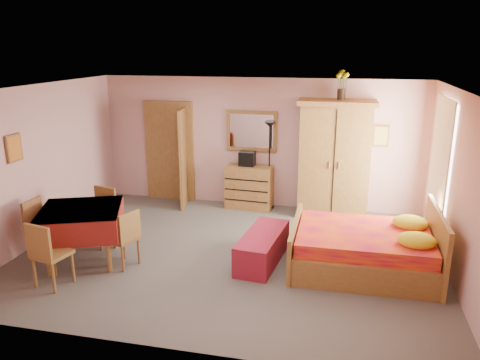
% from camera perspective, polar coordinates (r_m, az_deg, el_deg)
% --- Properties ---
extents(floor, '(6.50, 6.50, 0.00)m').
position_cam_1_polar(floor, '(7.55, -1.25, -8.99)').
color(floor, '#5F5A54').
rests_on(floor, ground).
extents(ceiling, '(6.50, 6.50, 0.00)m').
position_cam_1_polar(ceiling, '(6.86, -1.39, 11.07)').
color(ceiling, brown).
rests_on(ceiling, wall_back).
extents(wall_back, '(6.50, 0.10, 2.60)m').
position_cam_1_polar(wall_back, '(9.47, 2.31, 4.52)').
color(wall_back, '#CE9895').
rests_on(wall_back, floor).
extents(wall_front, '(6.50, 0.10, 2.60)m').
position_cam_1_polar(wall_front, '(4.84, -8.47, -7.22)').
color(wall_front, '#CE9895').
rests_on(wall_front, floor).
extents(wall_left, '(0.10, 5.00, 2.60)m').
position_cam_1_polar(wall_left, '(8.46, -23.23, 1.80)').
color(wall_left, '#CE9895').
rests_on(wall_left, floor).
extents(wall_right, '(0.10, 5.00, 2.60)m').
position_cam_1_polar(wall_right, '(7.09, 25.14, -1.03)').
color(wall_right, '#CE9895').
rests_on(wall_right, floor).
extents(doorway, '(1.06, 0.12, 2.15)m').
position_cam_1_polar(doorway, '(10.01, -8.52, 3.37)').
color(doorway, '#9E6B35').
rests_on(doorway, floor).
extents(window, '(0.08, 1.40, 1.95)m').
position_cam_1_polar(window, '(8.18, 23.29, 2.41)').
color(window, white).
rests_on(window, wall_right).
extents(picture_left, '(0.04, 0.32, 0.42)m').
position_cam_1_polar(picture_left, '(7.90, -25.85, 3.52)').
color(picture_left, orange).
rests_on(picture_left, wall_left).
extents(picture_back, '(0.30, 0.04, 0.40)m').
position_cam_1_polar(picture_back, '(9.28, 16.78, 5.17)').
color(picture_back, '#D8BF59').
rests_on(picture_back, wall_back).
extents(chest_of_drawers, '(0.95, 0.52, 0.87)m').
position_cam_1_polar(chest_of_drawers, '(9.48, 1.14, -0.86)').
color(chest_of_drawers, '#A47037').
rests_on(chest_of_drawers, floor).
extents(wall_mirror, '(1.02, 0.06, 0.81)m').
position_cam_1_polar(wall_mirror, '(9.42, 1.43, 6.01)').
color(wall_mirror, white).
rests_on(wall_mirror, wall_back).
extents(stereo, '(0.32, 0.24, 0.29)m').
position_cam_1_polar(stereo, '(9.37, 0.88, 2.61)').
color(stereo, black).
rests_on(stereo, chest_of_drawers).
extents(floor_lamp, '(0.28, 0.28, 1.76)m').
position_cam_1_polar(floor_lamp, '(9.38, 3.59, 1.76)').
color(floor_lamp, black).
rests_on(floor_lamp, floor).
extents(wardrobe, '(1.44, 0.76, 2.24)m').
position_cam_1_polar(wardrobe, '(9.05, 11.41, 2.48)').
color(wardrobe, '#A27637').
rests_on(wardrobe, floor).
extents(sunflower_vase, '(0.23, 0.23, 0.54)m').
position_cam_1_polar(sunflower_vase, '(8.91, 12.31, 11.28)').
color(sunflower_vase, yellow).
rests_on(sunflower_vase, wardrobe).
extents(bed, '(2.10, 1.65, 0.97)m').
position_cam_1_polar(bed, '(7.14, 14.82, -6.83)').
color(bed, '#BB1237').
rests_on(bed, floor).
extents(bench, '(0.66, 1.42, 0.46)m').
position_cam_1_polar(bench, '(7.23, 2.76, -8.18)').
color(bench, maroon).
rests_on(bench, floor).
extents(dining_table, '(1.51, 1.51, 0.85)m').
position_cam_1_polar(dining_table, '(7.53, -18.63, -6.41)').
color(dining_table, maroon).
rests_on(dining_table, floor).
extents(chair_south, '(0.52, 0.52, 0.95)m').
position_cam_1_polar(chair_south, '(6.94, -21.95, -8.28)').
color(chair_south, olive).
rests_on(chair_south, floor).
extents(chair_north, '(0.52, 0.52, 0.95)m').
position_cam_1_polar(chair_north, '(8.06, -16.85, -4.40)').
color(chair_north, brown).
rests_on(chair_north, floor).
extents(chair_west, '(0.44, 0.44, 0.93)m').
position_cam_1_polar(chair_west, '(7.86, -22.68, -5.57)').
color(chair_west, '#A26737').
rests_on(chair_west, floor).
extents(chair_east, '(0.51, 0.51, 0.87)m').
position_cam_1_polar(chair_east, '(7.24, -14.17, -6.88)').
color(chair_east, brown).
rests_on(chair_east, floor).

